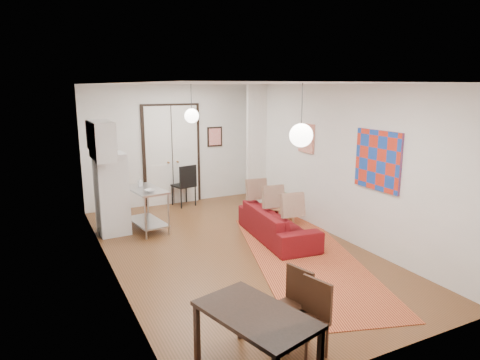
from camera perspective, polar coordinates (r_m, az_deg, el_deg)
name	(u,v)px	position (r m, az deg, el deg)	size (l,w,h in m)	color
floor	(233,249)	(7.76, -0.87, -9.21)	(7.00, 7.00, 0.00)	brown
ceiling	(233,84)	(7.21, -0.95, 12.73)	(4.20, 7.00, 0.02)	white
wall_back	(171,145)	(10.57, -9.18, 4.60)	(4.20, 0.02, 2.90)	white
wall_front	(384,230)	(4.56, 18.65, -6.33)	(4.20, 0.02, 2.90)	white
wall_left	(108,182)	(6.73, -17.24, -0.25)	(0.02, 7.00, 2.90)	white
wall_right	(331,161)	(8.46, 12.03, 2.55)	(0.02, 7.00, 2.90)	white
double_doors	(172,156)	(10.57, -9.06, 3.23)	(1.44, 0.06, 2.50)	white
stub_partition	(256,145)	(10.42, 2.20, 4.64)	(0.50, 0.10, 2.90)	white
wall_cabinet	(102,140)	(8.15, -17.97, 5.05)	(0.35, 1.00, 0.70)	white
painting_popart	(378,160)	(7.49, 17.89, 2.51)	(0.05, 1.00, 1.00)	red
painting_abstract	(306,138)	(9.03, 8.85, 5.53)	(0.05, 0.50, 0.60)	#F0E5C8
poster_back	(215,137)	(10.92, -3.37, 5.78)	(0.40, 0.03, 0.50)	red
print_left	(89,135)	(8.62, -19.50, 5.65)	(0.03, 0.44, 0.54)	#A07443
pendant_back	(192,116)	(9.08, -6.46, 8.50)	(0.30, 0.30, 0.80)	white
pendant_front	(301,135)	(5.51, 8.15, 5.93)	(0.30, 0.30, 0.80)	white
kilim_rug	(305,258)	(7.46, 8.62, -10.23)	(1.67, 4.45, 0.01)	#C96332
sofa	(277,223)	(8.20, 5.00, -5.79)	(0.81, 2.08, 0.61)	maroon
coffee_table	(276,209)	(9.16, 4.81, -3.85)	(0.88, 0.71, 0.35)	tan
potted_plant	(280,199)	(9.16, 5.37, -2.48)	(0.30, 0.26, 0.34)	#2D622C
kitchen_counter	(146,204)	(8.82, -12.36, -3.11)	(0.71, 1.18, 0.86)	#AAADAF
bowl	(150,191)	(8.45, -11.96, -1.40)	(0.20, 0.20, 0.05)	silver
soap_bottle	(140,182)	(8.95, -13.19, -0.28)	(0.08, 0.08, 0.18)	teal
fridge	(112,194)	(8.70, -16.73, -1.80)	(0.57, 0.57, 1.60)	white
dining_table	(256,319)	(4.45, 2.10, -18.09)	(1.00, 1.37, 0.68)	black
dining_chair_near	(285,299)	(5.08, 5.97, -15.55)	(0.49, 0.61, 0.85)	#362111
dining_chair_far	(301,313)	(4.84, 8.13, -17.10)	(0.49, 0.61, 0.85)	#362111
black_side_chair	(182,181)	(10.53, -7.73, -0.09)	(0.56, 0.57, 1.02)	black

